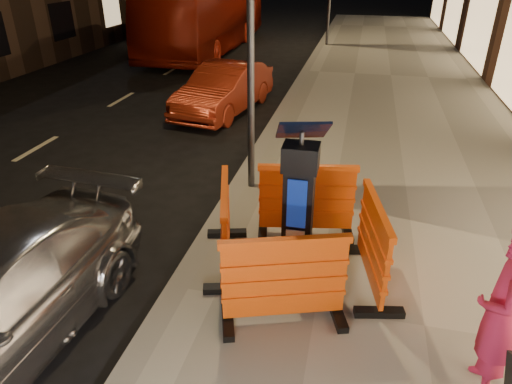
% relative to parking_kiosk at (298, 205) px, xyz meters
% --- Properties ---
extents(ground_plane, '(120.00, 120.00, 0.00)m').
position_rel_parking_kiosk_xyz_m(ground_plane, '(-1.41, -0.68, -1.16)').
color(ground_plane, black).
rests_on(ground_plane, ground).
extents(sidewalk, '(6.00, 60.00, 0.15)m').
position_rel_parking_kiosk_xyz_m(sidewalk, '(1.59, -0.68, -1.08)').
color(sidewalk, gray).
rests_on(sidewalk, ground).
extents(kerb, '(0.30, 60.00, 0.15)m').
position_rel_parking_kiosk_xyz_m(kerb, '(-1.41, -0.68, -1.08)').
color(kerb, slate).
rests_on(kerb, ground).
extents(parking_kiosk, '(0.77, 0.77, 2.01)m').
position_rel_parking_kiosk_xyz_m(parking_kiosk, '(0.00, 0.00, 0.00)').
color(parking_kiosk, black).
rests_on(parking_kiosk, sidewalk).
extents(barrier_front, '(1.56, 1.03, 1.12)m').
position_rel_parking_kiosk_xyz_m(barrier_front, '(0.00, -0.95, -0.45)').
color(barrier_front, '#E44C0C').
rests_on(barrier_front, sidewalk).
extents(barrier_back, '(1.53, 0.86, 1.12)m').
position_rel_parking_kiosk_xyz_m(barrier_back, '(0.00, 0.95, -0.45)').
color(barrier_back, '#E44C0C').
rests_on(barrier_back, sidewalk).
extents(barrier_kerbside, '(0.97, 1.55, 1.12)m').
position_rel_parking_kiosk_xyz_m(barrier_kerbside, '(-0.95, 0.00, -0.45)').
color(barrier_kerbside, '#E44C0C').
rests_on(barrier_kerbside, sidewalk).
extents(barrier_bldgside, '(0.88, 1.53, 1.12)m').
position_rel_parking_kiosk_xyz_m(barrier_bldgside, '(0.95, 0.00, -0.45)').
color(barrier_bldgside, '#E44C0C').
rests_on(barrier_bldgside, sidewalk).
extents(car_red, '(1.99, 4.10, 1.29)m').
position_rel_parking_kiosk_xyz_m(car_red, '(-3.01, 6.86, -1.16)').
color(car_red, maroon).
rests_on(car_red, ground).
extents(bus_doubledecker, '(2.69, 10.95, 3.04)m').
position_rel_parking_kiosk_xyz_m(bus_doubledecker, '(-6.32, 15.61, -1.16)').
color(bus_doubledecker, maroon).
rests_on(bus_doubledecker, ground).
extents(man, '(0.59, 0.75, 1.83)m').
position_rel_parking_kiosk_xyz_m(man, '(2.03, -1.42, -0.09)').
color(man, '#AF1C45').
rests_on(man, sidewalk).
extents(street_lamp_mid, '(0.12, 0.12, 6.00)m').
position_rel_parking_kiosk_xyz_m(street_lamp_mid, '(-1.16, 2.32, 1.99)').
color(street_lamp_mid, '#3F3F44').
rests_on(street_lamp_mid, sidewalk).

